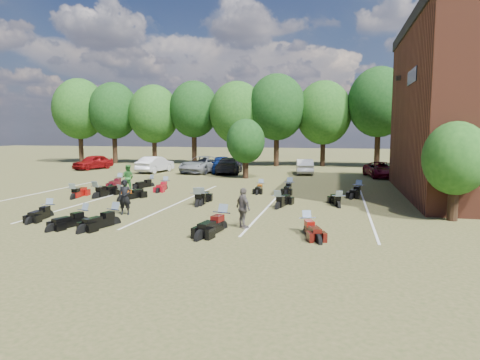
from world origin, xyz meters
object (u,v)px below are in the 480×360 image
(car_4, at_px, (222,164))
(motorcycle_14, at_px, (120,186))
(car_0, at_px, (93,162))
(person_grey, at_px, (243,208))
(person_black, at_px, (125,197))
(person_green, at_px, (128,178))
(motorcycle_7, at_px, (74,199))
(motorcycle_3, at_px, (114,224))

(car_4, height_order, motorcycle_14, car_4)
(car_4, bearing_deg, car_0, 162.50)
(person_grey, bearing_deg, person_black, 32.66)
(car_0, distance_m, motorcycle_14, 14.75)
(car_4, height_order, person_green, person_green)
(car_4, xyz_separation_m, person_grey, (7.05, -22.24, 0.03))
(car_4, bearing_deg, motorcycle_7, -119.50)
(motorcycle_3, bearing_deg, car_0, 138.12)
(person_grey, relative_size, motorcycle_3, 0.71)
(motorcycle_3, bearing_deg, person_black, 119.95)
(person_green, xyz_separation_m, person_grey, (9.88, -9.11, -0.03))
(car_4, distance_m, motorcycle_3, 22.85)
(motorcycle_14, bearing_deg, person_black, -67.08)
(person_black, bearing_deg, car_4, 82.36)
(car_4, bearing_deg, person_green, -117.90)
(car_4, distance_m, motorcycle_14, 11.98)
(car_4, relative_size, motorcycle_3, 2.01)
(person_green, bearing_deg, person_black, 117.97)
(car_0, xyz_separation_m, motorcycle_14, (9.25, -11.47, -0.75))
(person_green, xyz_separation_m, motorcycle_3, (4.39, -9.66, -0.86))
(car_4, relative_size, person_black, 2.80)
(person_grey, relative_size, motorcycle_7, 0.72)
(car_0, relative_size, motorcycle_14, 1.93)
(person_green, height_order, person_grey, person_green)
(person_green, bearing_deg, motorcycle_3, 115.73)
(car_0, xyz_separation_m, car_4, (13.86, -0.43, 0.05))
(car_0, relative_size, person_black, 2.63)
(person_black, bearing_deg, car_0, 114.67)
(person_black, height_order, person_grey, person_black)
(car_0, xyz_separation_m, motorcycle_3, (15.41, -23.22, -0.75))
(car_4, height_order, person_black, person_black)
(person_green, distance_m, motorcycle_7, 4.35)
(person_green, distance_m, motorcycle_3, 10.64)
(person_black, height_order, motorcycle_14, person_black)
(car_0, relative_size, motorcycle_7, 1.91)
(car_0, bearing_deg, motorcycle_7, -45.48)
(car_4, bearing_deg, motorcycle_14, -128.37)
(person_grey, bearing_deg, car_4, -25.81)
(person_green, height_order, motorcycle_3, person_green)
(motorcycle_3, bearing_deg, motorcycle_14, 132.21)
(person_green, xyz_separation_m, motorcycle_14, (-1.77, 2.09, -0.86))
(person_black, bearing_deg, motorcycle_14, 109.60)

